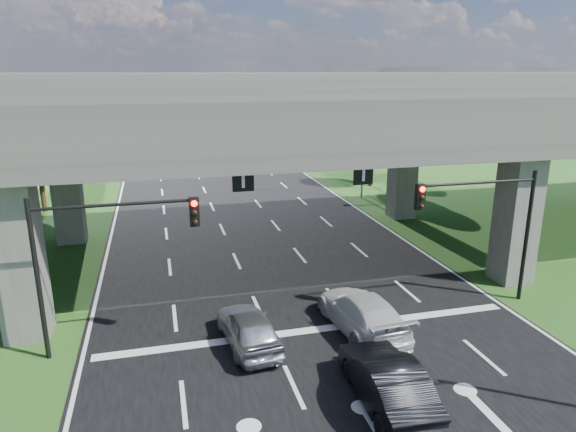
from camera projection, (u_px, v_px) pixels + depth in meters
name	position (u px, v px, depth m)	size (l,w,h in m)	color
ground	(345.00, 379.00, 17.45)	(160.00, 160.00, 0.00)	#294E19
road	(277.00, 271.00, 26.75)	(18.00, 120.00, 0.03)	black
overpass	(267.00, 114.00, 26.45)	(80.00, 15.00, 10.00)	#3E3B38
signal_right	(487.00, 215.00, 21.86)	(5.76, 0.54, 6.00)	black
signal_left	(100.00, 245.00, 18.08)	(5.76, 0.54, 6.00)	black
streetlight_far	(360.00, 126.00, 40.63)	(3.38, 0.25, 10.00)	gray
streetlight_beyond	(303.00, 111.00, 55.52)	(3.38, 0.25, 10.00)	gray
tree_left_near	(37.00, 147.00, 36.96)	(4.50, 4.50, 7.80)	black
tree_left_mid	(19.00, 142.00, 43.86)	(3.91, 3.90, 6.76)	black
tree_left_far	(80.00, 121.00, 52.01)	(4.80, 4.80, 8.32)	black
tree_right_near	(373.00, 136.00, 45.43)	(4.20, 4.20, 7.28)	black
tree_right_mid	(368.00, 129.00, 53.69)	(3.91, 3.90, 6.76)	black
tree_right_far	(310.00, 117.00, 60.00)	(4.50, 4.50, 7.80)	black
car_silver	(249.00, 327.00, 19.36)	(1.74, 4.32, 1.47)	#ABAEB3
car_dark	(387.00, 382.00, 15.88)	(1.70, 4.87, 1.60)	black
car_white	(362.00, 313.00, 20.47)	(2.17, 5.35, 1.55)	silver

